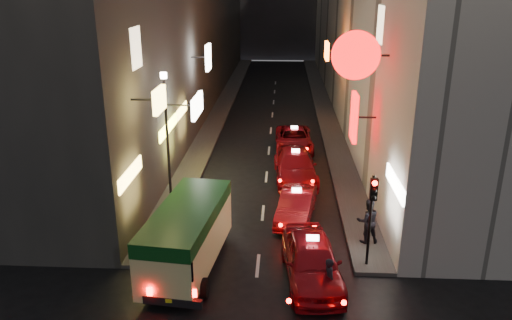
% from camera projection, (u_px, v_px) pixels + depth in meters
% --- Properties ---
extents(sidewalk_left, '(1.50, 52.00, 0.15)m').
position_uv_depth(sidewalk_left, '(224.00, 105.00, 42.70)').
color(sidewalk_left, '#474442').
rests_on(sidewalk_left, ground).
extents(sidewalk_right, '(1.50, 52.00, 0.15)m').
position_uv_depth(sidewalk_right, '(323.00, 106.00, 42.26)').
color(sidewalk_right, '#474442').
rests_on(sidewalk_right, ground).
extents(minibus, '(2.61, 5.85, 2.43)m').
position_uv_depth(minibus, '(188.00, 230.00, 17.86)').
color(minibus, '#D5D185').
rests_on(minibus, ground).
extents(taxi_near, '(2.95, 6.00, 2.01)m').
position_uv_depth(taxi_near, '(312.00, 257.00, 17.32)').
color(taxi_near, maroon).
rests_on(taxi_near, ground).
extents(taxi_second, '(2.75, 5.04, 1.69)m').
position_uv_depth(taxi_second, '(296.00, 203.00, 21.91)').
color(taxi_second, maroon).
rests_on(taxi_second, ground).
extents(taxi_third, '(2.65, 5.71, 1.94)m').
position_uv_depth(taxi_third, '(295.00, 164.00, 26.38)').
color(taxi_third, maroon).
rests_on(taxi_third, ground).
extents(taxi_far, '(2.20, 5.06, 1.76)m').
position_uv_depth(taxi_far, '(294.00, 138.00, 31.14)').
color(taxi_far, maroon).
rests_on(taxi_far, ground).
extents(pedestrian_crossing, '(0.51, 0.66, 1.75)m').
position_uv_depth(pedestrian_crossing, '(330.00, 277.00, 16.21)').
color(pedestrian_crossing, black).
rests_on(pedestrian_crossing, ground).
extents(pedestrian_sidewalk, '(0.84, 0.58, 2.09)m').
position_uv_depth(pedestrian_sidewalk, '(368.00, 218.00, 19.57)').
color(pedestrian_sidewalk, black).
rests_on(pedestrian_sidewalk, sidewalk_right).
extents(traffic_light, '(0.26, 0.43, 3.50)m').
position_uv_depth(traffic_light, '(372.00, 202.00, 17.38)').
color(traffic_light, black).
rests_on(traffic_light, sidewalk_right).
extents(lamp_post, '(0.28, 0.28, 6.22)m').
position_uv_depth(lamp_post, '(167.00, 133.00, 21.72)').
color(lamp_post, black).
rests_on(lamp_post, sidewalk_left).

